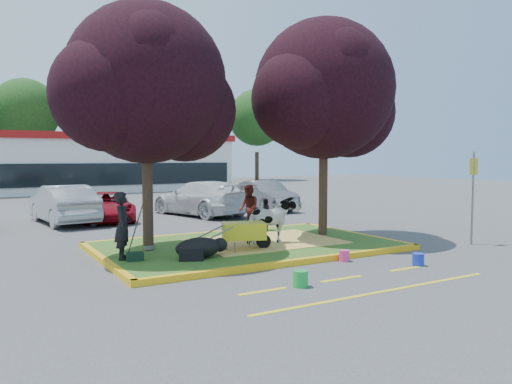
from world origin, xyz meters
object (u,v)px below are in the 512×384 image
sign_post (473,187)px  wheelbarrow (244,231)px  bucket_blue (418,260)px  cow (272,221)px  bucket_pink (344,256)px  car_silver (63,204)px  handler (123,226)px  bucket_green (300,279)px  calf (198,248)px

sign_post → wheelbarrow: bearing=160.6°
sign_post → bucket_blue: (-3.74, -1.28, -1.60)m
cow → bucket_pink: size_ratio=5.68×
wheelbarrow → bucket_blue: 4.44m
car_silver → bucket_blue: bearing=110.0°
wheelbarrow → bucket_blue: bearing=-26.9°
handler → sign_post: size_ratio=0.59×
handler → bucket_pink: bearing=-92.8°
cow → car_silver: size_ratio=0.34×
bucket_pink → bucket_green: bearing=-148.3°
cow → car_silver: 9.88m
handler → bucket_pink: 5.55m
bucket_pink → bucket_blue: 1.78m
car_silver → wheelbarrow: bearing=101.9°
calf → bucket_green: 3.17m
wheelbarrow → sign_post: size_ratio=0.71×
bucket_blue → car_silver: size_ratio=0.07×
cow → bucket_pink: 2.45m
wheelbarrow → car_silver: size_ratio=0.43×
cow → bucket_pink: bearing=-171.0°
handler → wheelbarrow: 3.15m
bucket_green → car_silver: (-2.50, 12.68, 0.60)m
cow → calf: cow is taller
calf → bucket_green: bearing=-96.0°
wheelbarrow → bucket_pink: wheelbarrow is taller
cow → bucket_green: size_ratio=4.81×
sign_post → bucket_pink: size_ratio=9.90×
bucket_pink → car_silver: bearing=113.7°
cow → sign_post: 6.21m
bucket_pink → car_silver: (-4.91, 11.19, 0.63)m
calf → bucket_blue: 5.36m
wheelbarrow → bucket_blue: size_ratio=6.56×
cow → wheelbarrow: cow is taller
wheelbarrow → handler: bearing=-170.4°
handler → bucket_green: 4.68m
bucket_green → bucket_pink: size_ratio=1.18×
cow → handler: size_ratio=0.98×
wheelbarrow → bucket_pink: 2.68m
cow → calf: size_ratio=1.36×
wheelbarrow → bucket_green: wheelbarrow is taller
calf → sign_post: (8.27, -1.57, 1.34)m
cow → bucket_blue: 4.11m
sign_post → bucket_green: size_ratio=8.38×
handler → bucket_pink: size_ratio=5.82×
wheelbarrow → bucket_green: 3.42m
calf → wheelbarrow: (1.46, 0.31, 0.26)m
bucket_blue → wheelbarrow: bearing=134.1°
sign_post → bucket_green: sign_post is taller
cow → sign_post: sign_post is taller
calf → bucket_pink: calf is taller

